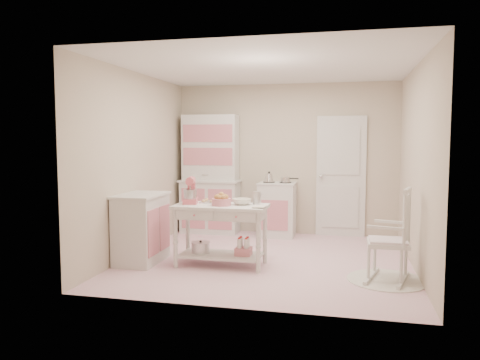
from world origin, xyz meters
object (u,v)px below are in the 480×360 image
object	(u,v)px
rocking_chair	(388,234)
work_table	(221,235)
hutch	(210,174)
bread_basket	(221,202)
base_cabinet	(141,228)
stove	(277,209)
stand_mixer	(191,191)

from	to	relation	value
rocking_chair	work_table	size ratio (longest dim) A/B	0.92
hutch	bread_basket	xyz separation A→B (m)	(0.78, -2.13, -0.19)
hutch	bread_basket	distance (m)	2.28
base_cabinet	bread_basket	size ratio (longest dim) A/B	3.68
stove	base_cabinet	size ratio (longest dim) A/B	1.00
rocking_chair	bread_basket	bearing A→B (deg)	-169.62
hutch	rocking_chair	distance (m)	3.67
hutch	stove	xyz separation A→B (m)	(1.20, -0.05, -0.58)
base_cabinet	stand_mixer	distance (m)	0.85
work_table	bread_basket	xyz separation A→B (m)	(0.02, -0.05, 0.45)
rocking_chair	bread_basket	distance (m)	2.07
stand_mixer	bread_basket	xyz separation A→B (m)	(0.44, -0.07, -0.12)
stove	bread_basket	xyz separation A→B (m)	(-0.42, -2.08, 0.39)
work_table	bread_basket	distance (m)	0.45
stove	bread_basket	size ratio (longest dim) A/B	3.68
rocking_chair	work_table	bearing A→B (deg)	-170.96
base_cabinet	stand_mixer	xyz separation A→B (m)	(0.67, 0.08, 0.51)
hutch	stove	size ratio (longest dim) A/B	2.26
base_cabinet	work_table	distance (m)	1.09
base_cabinet	stand_mixer	bearing A→B (deg)	6.97
bread_basket	stand_mixer	bearing A→B (deg)	170.96
work_table	stand_mixer	xyz separation A→B (m)	(-0.42, 0.02, 0.57)
rocking_chair	base_cabinet	bearing A→B (deg)	-167.90
work_table	bread_basket	bearing A→B (deg)	-68.20
stove	base_cabinet	bearing A→B (deg)	-126.17
hutch	bread_basket	bearing A→B (deg)	-69.82
stove	stand_mixer	world-z (taller)	stand_mixer
hutch	rocking_chair	xyz separation A→B (m)	(2.83, -2.28, -0.49)
base_cabinet	work_table	bearing A→B (deg)	3.25
stove	work_table	size ratio (longest dim) A/B	0.77
bread_basket	rocking_chair	bearing A→B (deg)	-4.30
hutch	stand_mixer	size ratio (longest dim) A/B	6.12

